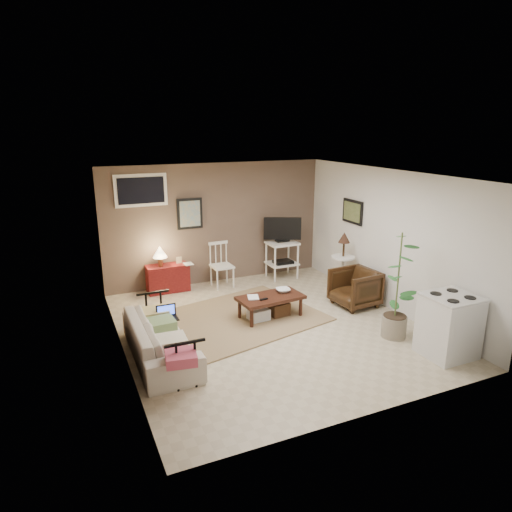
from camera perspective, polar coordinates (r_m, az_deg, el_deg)
name	(u,v)px	position (r m, az deg, el deg)	size (l,w,h in m)	color
floor	(270,327)	(7.35, 1.77, -8.88)	(5.00, 5.00, 0.00)	#C1B293
art_back	(190,214)	(8.95, -8.28, 5.27)	(0.50, 0.03, 0.60)	black
art_right	(353,212)	(8.86, 11.99, 5.44)	(0.03, 0.60, 0.45)	black
window	(141,190)	(8.67, -14.19, 7.96)	(0.96, 0.03, 0.60)	white
rug	(239,318)	(7.66, -2.08, -7.72)	(2.52, 2.02, 0.02)	#907453
coffee_table	(270,305)	(7.59, 1.75, -6.16)	(1.12, 0.65, 0.41)	#381A0F
sofa	(160,333)	(6.45, -11.93, -9.36)	(1.88, 0.55, 0.74)	beige
sofa_pillows	(166,333)	(6.23, -11.13, -9.40)	(0.36, 1.79, 0.13)	beige
sofa_end_rails	(168,335)	(6.49, -10.96, -9.63)	(0.51, 1.88, 0.63)	black
laptop	(167,315)	(6.73, -11.07, -7.19)	(0.29, 0.21, 0.20)	black
red_console	(167,276)	(8.92, -11.05, -2.42)	(0.79, 0.35, 0.92)	maroon
spindle_chair	(222,266)	(9.04, -4.32, -1.28)	(0.41, 0.41, 0.88)	white
tv_stand	(282,246)	(9.47, 3.31, 1.22)	(0.72, 0.49, 1.29)	white
side_table	(343,255)	(8.76, 10.85, 0.08)	(0.44, 0.44, 1.18)	white
armchair	(355,286)	(8.24, 12.27, -3.71)	(0.71, 0.66, 0.73)	#331D0E
potted_plant	(398,282)	(7.03, 17.32, -3.11)	(0.41, 0.41, 1.65)	gray
stove	(449,326)	(6.88, 22.98, -8.01)	(0.68, 0.63, 0.89)	silver
bowl	(283,285)	(7.70, 3.42, -3.66)	(0.24, 0.06, 0.24)	#381A0F
book_table	(248,291)	(7.41, -1.04, -4.42)	(0.17, 0.02, 0.24)	#381A0F
book_console	(184,260)	(8.77, -8.99, -0.44)	(0.16, 0.02, 0.22)	#381A0F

